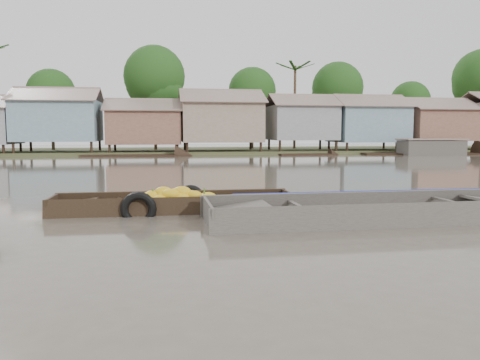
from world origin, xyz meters
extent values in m
plane|color=#534A40|center=(0.00, 0.00, 0.00)|extent=(120.00, 120.00, 0.00)
cube|color=#384723|center=(0.00, 33.00, 0.00)|extent=(120.00, 12.00, 0.50)
cube|color=slate|center=(-10.50, 29.50, 2.70)|extent=(6.20, 5.20, 3.20)
cube|color=brown|center=(-10.50, 28.10, 4.75)|extent=(6.60, 3.02, 1.28)
cube|color=brown|center=(-10.50, 30.90, 4.75)|extent=(6.60, 3.02, 1.28)
cube|color=brown|center=(-3.80, 29.50, 2.20)|extent=(5.80, 4.60, 2.70)
cube|color=brown|center=(-3.80, 28.26, 4.00)|extent=(6.20, 2.67, 1.14)
cube|color=brown|center=(-3.80, 30.74, 4.00)|extent=(6.20, 2.67, 1.14)
cube|color=#856E5C|center=(2.50, 29.50, 2.65)|extent=(6.50, 5.30, 3.30)
cube|color=brown|center=(2.50, 28.07, 4.75)|extent=(6.90, 3.08, 1.31)
cube|color=brown|center=(2.50, 30.93, 4.75)|extent=(6.90, 3.08, 1.31)
cube|color=gray|center=(9.50, 29.50, 2.60)|extent=(5.40, 4.70, 2.90)
cube|color=brown|center=(9.50, 28.23, 4.50)|extent=(5.80, 2.73, 1.17)
cube|color=brown|center=(9.50, 30.77, 4.50)|extent=(5.80, 2.73, 1.17)
cube|color=slate|center=(15.50, 29.50, 2.50)|extent=(6.00, 5.00, 3.10)
cube|color=brown|center=(15.50, 28.15, 4.50)|extent=(6.40, 2.90, 1.24)
cube|color=brown|center=(15.50, 30.85, 4.50)|extent=(6.40, 2.90, 1.24)
cube|color=brown|center=(22.00, 29.50, 2.45)|extent=(5.70, 4.90, 2.80)
cube|color=brown|center=(22.00, 28.18, 4.30)|extent=(6.10, 2.85, 1.21)
cube|color=brown|center=(22.00, 30.82, 4.30)|extent=(6.10, 2.85, 1.21)
cylinder|color=#473323|center=(-12.00, 34.00, 2.45)|extent=(0.28, 0.28, 4.90)
sphere|color=#193A12|center=(-12.00, 34.00, 5.25)|extent=(4.20, 4.20, 4.20)
cylinder|color=#473323|center=(-3.00, 33.00, 3.15)|extent=(0.28, 0.28, 6.30)
sphere|color=#193A12|center=(-3.00, 33.00, 6.75)|extent=(5.40, 5.40, 5.40)
cylinder|color=#473323|center=(6.00, 34.00, 2.62)|extent=(0.28, 0.28, 5.25)
sphere|color=#193A12|center=(6.00, 34.00, 5.62)|extent=(4.50, 4.50, 4.50)
cylinder|color=#473323|center=(14.00, 33.00, 2.80)|extent=(0.28, 0.28, 5.60)
sphere|color=#193A12|center=(14.00, 33.00, 6.00)|extent=(4.80, 4.80, 4.80)
cylinder|color=#473323|center=(22.00, 34.00, 2.27)|extent=(0.28, 0.28, 4.55)
sphere|color=#193A12|center=(22.00, 34.00, 4.88)|extent=(3.90, 3.90, 3.90)
cylinder|color=#473323|center=(29.00, 33.00, 3.32)|extent=(0.28, 0.28, 6.65)
cylinder|color=#473323|center=(10.00, 33.50, 4.00)|extent=(0.24, 0.24, 8.00)
cube|color=black|center=(-1.90, 1.49, -0.08)|extent=(5.64, 1.10, 0.08)
cube|color=black|center=(-1.90, 2.10, 0.15)|extent=(5.76, 0.17, 0.53)
cube|color=black|center=(-1.90, 0.88, 0.15)|extent=(5.76, 0.17, 0.53)
cube|color=black|center=(0.92, 1.48, 0.15)|extent=(0.06, 1.25, 0.50)
cube|color=black|center=(0.43, 1.48, 0.21)|extent=(0.98, 1.08, 0.20)
cube|color=black|center=(-4.72, 1.50, 0.15)|extent=(0.06, 1.25, 0.50)
cube|color=black|center=(-4.23, 1.50, 0.21)|extent=(0.98, 1.08, 0.20)
cube|color=black|center=(-3.25, 1.50, 0.25)|extent=(0.10, 1.20, 0.05)
cube|color=black|center=(-0.55, 1.49, 0.25)|extent=(0.10, 1.20, 0.05)
ellipsoid|color=yellow|center=(-2.58, 1.20, 0.18)|extent=(0.45, 0.31, 0.27)
ellipsoid|color=yellow|center=(-2.66, 1.30, 0.24)|extent=(0.46, 0.32, 0.28)
ellipsoid|color=yellow|center=(-2.05, 1.75, 0.29)|extent=(0.38, 0.26, 0.23)
ellipsoid|color=yellow|center=(-1.95, 1.62, 0.35)|extent=(0.44, 0.30, 0.27)
ellipsoid|color=yellow|center=(-1.83, 1.39, 0.36)|extent=(0.41, 0.29, 0.25)
ellipsoid|color=yellow|center=(-1.25, 1.77, 0.22)|extent=(0.40, 0.28, 0.25)
ellipsoid|color=yellow|center=(-1.14, 1.34, 0.28)|extent=(0.42, 0.29, 0.26)
ellipsoid|color=yellow|center=(-2.12, 1.41, 0.36)|extent=(0.43, 0.30, 0.26)
ellipsoid|color=yellow|center=(-1.53, 1.43, 0.36)|extent=(0.42, 0.29, 0.26)
ellipsoid|color=yellow|center=(-1.72, 1.31, 0.31)|extent=(0.40, 0.28, 0.25)
ellipsoid|color=yellow|center=(-2.00, 1.34, 0.41)|extent=(0.44, 0.30, 0.27)
ellipsoid|color=yellow|center=(-2.56, 1.29, 0.25)|extent=(0.41, 0.28, 0.25)
ellipsoid|color=yellow|center=(-1.43, 1.33, 0.38)|extent=(0.36, 0.25, 0.22)
ellipsoid|color=yellow|center=(-2.13, 1.62, 0.34)|extent=(0.41, 0.28, 0.25)
ellipsoid|color=yellow|center=(-1.60, 1.87, 0.23)|extent=(0.38, 0.27, 0.24)
ellipsoid|color=yellow|center=(-1.08, 1.71, 0.27)|extent=(0.45, 0.31, 0.28)
ellipsoid|color=yellow|center=(-2.26, 1.22, 0.31)|extent=(0.36, 0.25, 0.22)
ellipsoid|color=yellow|center=(-1.74, 1.46, 0.45)|extent=(0.47, 0.33, 0.29)
ellipsoid|color=yellow|center=(-1.80, 1.15, 0.21)|extent=(0.37, 0.26, 0.23)
ellipsoid|color=yellow|center=(-2.63, 1.20, 0.20)|extent=(0.45, 0.32, 0.28)
ellipsoid|color=yellow|center=(-2.19, 1.79, 0.33)|extent=(0.37, 0.25, 0.22)
ellipsoid|color=yellow|center=(-2.80, 1.16, 0.14)|extent=(0.37, 0.25, 0.23)
ellipsoid|color=yellow|center=(-2.42, 1.55, 0.35)|extent=(0.46, 0.32, 0.28)
ellipsoid|color=yellow|center=(-2.07, 1.69, 0.32)|extent=(0.41, 0.29, 0.25)
ellipsoid|color=yellow|center=(-1.64, 1.84, 0.25)|extent=(0.40, 0.28, 0.24)
ellipsoid|color=yellow|center=(-2.84, 1.44, 0.16)|extent=(0.36, 0.25, 0.22)
ellipsoid|color=yellow|center=(-0.93, 1.14, 0.18)|extent=(0.38, 0.27, 0.24)
ellipsoid|color=yellow|center=(-2.76, 1.45, 0.25)|extent=(0.46, 0.32, 0.28)
ellipsoid|color=yellow|center=(-2.84, 1.63, 0.23)|extent=(0.42, 0.29, 0.26)
ellipsoid|color=yellow|center=(-1.87, 1.58, 0.43)|extent=(0.35, 0.24, 0.22)
ellipsoid|color=yellow|center=(-2.17, 1.54, 0.45)|extent=(0.44, 0.30, 0.27)
ellipsoid|color=yellow|center=(-2.55, 1.56, 0.33)|extent=(0.40, 0.27, 0.24)
cylinder|color=#3F6626|center=(-2.41, 1.49, 0.44)|extent=(0.04, 0.04, 0.18)
cylinder|color=#3F6626|center=(-1.70, 1.49, 0.44)|extent=(0.04, 0.04, 0.18)
cylinder|color=#3F6626|center=(-1.19, 1.49, 0.44)|extent=(0.04, 0.04, 0.18)
torus|color=black|center=(-1.49, 2.18, 0.17)|extent=(0.75, 0.19, 0.74)
torus|color=black|center=(-2.72, 0.80, 0.17)|extent=(0.81, 0.19, 0.81)
cube|color=#3D3733|center=(2.49, -0.32, -0.08)|extent=(7.53, 1.70, 0.08)
cube|color=#3D3733|center=(2.48, 0.60, 0.19)|extent=(7.67, 0.25, 0.61)
cube|color=#3D3733|center=(2.50, -1.24, 0.19)|extent=(7.67, 0.25, 0.61)
cube|color=#3D3733|center=(-1.26, -0.36, 0.19)|extent=(0.08, 1.87, 0.58)
cube|color=#3D3733|center=(-0.61, -0.36, 0.26)|extent=(1.32, 1.63, 0.24)
cube|color=#3D3733|center=(0.70, -0.34, 0.31)|extent=(0.12, 1.80, 0.05)
cube|color=#3D3733|center=(4.29, -0.30, 0.31)|extent=(0.12, 1.80, 0.05)
cube|color=#665E54|center=(2.49, -0.32, -0.03)|extent=(5.73, 1.53, 0.02)
cube|color=navy|center=(2.48, 0.66, 0.42)|extent=(6.20, 0.16, 0.15)
cube|color=black|center=(8.84, 25.86, -0.05)|extent=(4.32, 1.11, 0.35)
cube|color=black|center=(18.59, 25.59, -0.05)|extent=(9.94, 3.47, 0.35)
cube|color=black|center=(-4.75, 26.41, -0.05)|extent=(7.42, 2.28, 0.35)
cube|color=black|center=(19.00, 25.00, 0.55)|extent=(5.00, 2.00, 1.20)
camera|label=1|loc=(-2.09, -9.76, 1.91)|focal=35.00mm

